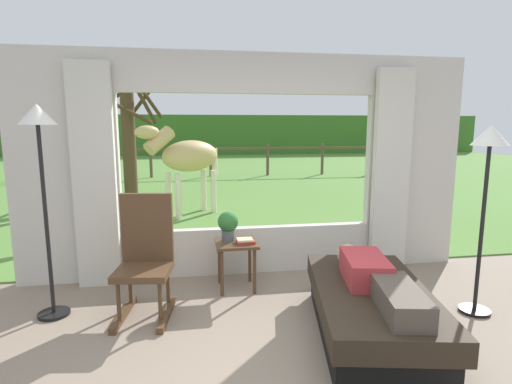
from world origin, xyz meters
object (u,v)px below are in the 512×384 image
object	(u,v)px
floor_lamp_left	(40,147)
pasture_tree	(130,133)
reclining_person	(375,278)
side_table	(236,250)
rocking_chair	(146,256)
recliner_sofa	(371,310)
floor_lamp_right	(488,163)
book_stack	(245,241)
horse	(187,157)
potted_plant	(228,224)

from	to	relation	value
floor_lamp_left	pasture_tree	size ratio (longest dim) A/B	0.65
reclining_person	side_table	world-z (taller)	reclining_person
rocking_chair	pasture_tree	world-z (taller)	pasture_tree
rocking_chair	reclining_person	bearing A→B (deg)	-15.01
recliner_sofa	reclining_person	distance (m)	0.31
reclining_person	side_table	xyz separation A→B (m)	(-1.00, 1.20, -0.10)
floor_lamp_right	pasture_tree	bearing A→B (deg)	120.33
floor_lamp_left	book_stack	bearing A→B (deg)	9.06
side_table	floor_lamp_right	world-z (taller)	floor_lamp_right
reclining_person	horse	distance (m)	5.17
recliner_sofa	rocking_chair	xyz separation A→B (m)	(-1.89, 0.74, 0.33)
potted_plant	floor_lamp_left	distance (m)	1.92
potted_plant	book_stack	world-z (taller)	potted_plant
side_table	pasture_tree	bearing A→B (deg)	107.39
side_table	potted_plant	size ratio (longest dim) A/B	1.63
horse	pasture_tree	bearing A→B (deg)	-5.36
pasture_tree	book_stack	bearing A→B (deg)	-72.00
recliner_sofa	potted_plant	size ratio (longest dim) A/B	5.76
floor_lamp_right	rocking_chair	bearing A→B (deg)	170.65
reclining_person	horse	bearing A→B (deg)	118.47
reclining_person	horse	xyz separation A→B (m)	(-1.52, 4.90, 0.63)
floor_lamp_right	book_stack	bearing A→B (deg)	157.40
rocking_chair	potted_plant	xyz separation A→B (m)	(0.81, 0.48, 0.16)
book_stack	horse	size ratio (longest dim) A/B	0.12
floor_lamp_left	floor_lamp_right	world-z (taller)	floor_lamp_left
potted_plant	pasture_tree	size ratio (longest dim) A/B	0.11
reclining_person	pasture_tree	distance (m)	7.79
rocking_chair	side_table	size ratio (longest dim) A/B	2.15
book_stack	floor_lamp_right	xyz separation A→B (m)	(2.07, -0.86, 0.87)
side_table	rocking_chair	bearing A→B (deg)	-154.94
potted_plant	floor_lamp_left	world-z (taller)	floor_lamp_left
pasture_tree	recliner_sofa	bearing A→B (deg)	-68.08
book_stack	floor_lamp_right	world-z (taller)	floor_lamp_right
rocking_chair	book_stack	distance (m)	1.05
reclining_person	book_stack	world-z (taller)	reclining_person
recliner_sofa	floor_lamp_right	xyz separation A→B (m)	(1.16, 0.24, 1.19)
horse	pasture_tree	world-z (taller)	pasture_tree
side_table	floor_lamp_left	distance (m)	2.11
book_stack	horse	distance (m)	3.85
floor_lamp_right	floor_lamp_left	bearing A→B (deg)	171.72
rocking_chair	side_table	distance (m)	0.99
side_table	potted_plant	bearing A→B (deg)	143.13
floor_lamp_right	side_table	bearing A→B (deg)	156.92
recliner_sofa	horse	xyz separation A→B (m)	(-1.52, 4.85, 0.94)
floor_lamp_left	horse	distance (m)	4.25
floor_lamp_right	potted_plant	bearing A→B (deg)	156.36
potted_plant	floor_lamp_right	world-z (taller)	floor_lamp_right
book_stack	floor_lamp_right	size ratio (longest dim) A/B	0.11
floor_lamp_right	horse	size ratio (longest dim) A/B	1.01
rocking_chair	horse	xyz separation A→B (m)	(0.37, 4.11, 0.61)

